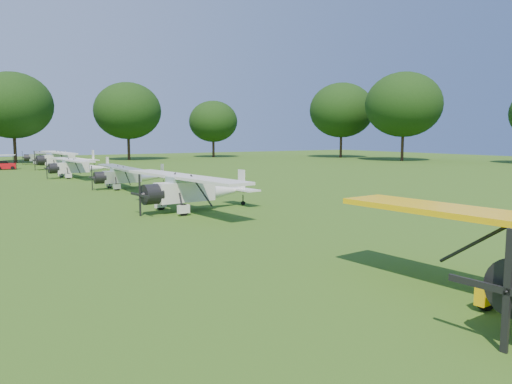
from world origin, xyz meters
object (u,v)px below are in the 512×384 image
Objects in this scene: aircraft_5 at (77,166)px; aircraft_7 at (44,156)px; aircraft_3 at (193,188)px; golf_cart at (6,165)px; aircraft_6 at (64,158)px; aircraft_4 at (128,174)px.

aircraft_5 is 1.03× the size of aircraft_7.
aircraft_7 is at bearing 83.84° from aircraft_3.
aircraft_6 is at bearing -13.89° from golf_cart.
aircraft_6 is at bearing -82.60° from aircraft_7.
aircraft_3 is at bearing -93.90° from aircraft_6.
aircraft_3 is 0.95× the size of aircraft_6.
aircraft_6 is at bearing 83.22° from aircraft_3.
aircraft_7 is at bearing 88.63° from aircraft_6.
aircraft_7 reaches higher than aircraft_4.
aircraft_3 is 12.72m from aircraft_4.
aircraft_3 is at bearing -90.69° from aircraft_4.
aircraft_6 is 6.57m from golf_cart.
aircraft_6 is (1.27, 12.72, 0.18)m from aircraft_5.
aircraft_5 is at bearing 96.39° from aircraft_4.
aircraft_3 is 40.50m from golf_cart.
aircraft_5 is at bearing -86.28° from aircraft_7.
aircraft_6 is (0.22, 24.66, 0.25)m from aircraft_4.
aircraft_3 is 4.80× the size of golf_cart.
aircraft_4 is 36.79m from aircraft_7.
aircraft_3 is 1.10× the size of aircraft_5.
aircraft_7 is at bearing 91.51° from aircraft_4.
aircraft_3 is 37.37m from aircraft_6.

